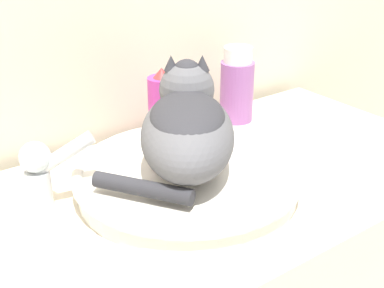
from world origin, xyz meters
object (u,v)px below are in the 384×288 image
spray_bottle_trigger (163,108)px  mouthwash_bottle (237,86)px  cat (187,124)px  faucet (42,169)px  soap_bar (41,278)px

spray_bottle_trigger → mouthwash_bottle: bearing=0.0°
cat → spray_bottle_trigger: (0.08, 0.20, -0.05)m
faucet → mouthwash_bottle: 0.54m
mouthwash_bottle → spray_bottle_trigger: bearing=180.0°
mouthwash_bottle → soap_bar: 0.69m
spray_bottle_trigger → soap_bar: bearing=-143.4°
faucet → mouthwash_bottle: (0.53, 0.11, 0.01)m
cat → mouthwash_bottle: cat is taller
soap_bar → cat: bearing=17.6°
cat → spray_bottle_trigger: bearing=14.0°
cat → soap_bar: cat is taller
faucet → soap_bar: size_ratio=2.26×
cat → mouthwash_bottle: (0.29, 0.20, -0.04)m
soap_bar → mouthwash_bottle: bearing=26.0°
spray_bottle_trigger → cat: bearing=-111.2°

